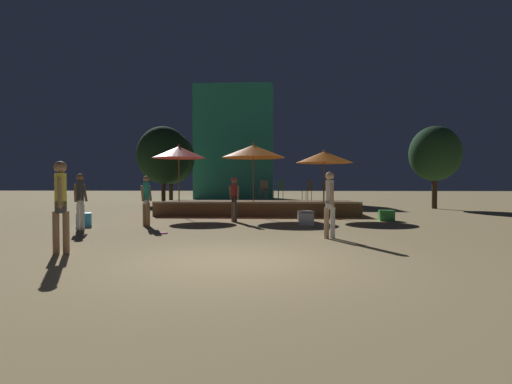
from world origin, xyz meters
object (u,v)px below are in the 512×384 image
person_3 (146,199)px  bistro_chair_3 (280,188)px  bistro_chair_2 (309,188)px  cube_seat_1 (306,219)px  patio_umbrella_1 (179,152)px  person_0 (80,199)px  patio_umbrella_0 (253,151)px  person_4 (330,202)px  frisbee_disc (164,233)px  patio_umbrella_2 (324,157)px  cube_seat_2 (386,215)px  cube_seat_0 (84,220)px  person_1 (234,198)px  person_2 (61,202)px  cube_seat_3 (306,216)px  bistro_chair_0 (326,188)px  background_tree_2 (163,155)px  background_tree_1 (171,158)px  bistro_chair_1 (264,188)px  background_tree_0 (435,154)px

person_3 → bistro_chair_3: size_ratio=1.86×
person_3 → bistro_chair_2: (5.78, 4.91, 0.29)m
cube_seat_1 → patio_umbrella_1: bearing=148.7°
person_0 → patio_umbrella_0: bearing=-108.7°
person_4 → frisbee_disc: 4.76m
patio_umbrella_1 → person_0: (-1.86, -4.97, -1.81)m
patio_umbrella_2 → cube_seat_2: patio_umbrella_2 is taller
patio_umbrella_1 → cube_seat_0: size_ratio=5.31×
cube_seat_2 → person_1: person_1 is taller
bistro_chair_2 → person_2: bearing=9.2°
cube_seat_2 → person_2: bearing=-138.9°
cube_seat_3 → person_3: 5.85m
person_4 → cube_seat_2: bearing=-132.8°
person_1 → person_4: bearing=-119.9°
person_0 → person_2: 4.43m
person_2 → person_4: person_2 is taller
bistro_chair_2 → bistro_chair_0: bearing=-179.4°
person_4 → frisbee_disc: bearing=-22.3°
cube_seat_3 → person_0: (-7.15, -3.12, 0.75)m
person_0 → person_3: size_ratio=1.03×
person_3 → person_4: size_ratio=0.97×
background_tree_2 → person_3: bearing=-76.4°
bistro_chair_3 → person_2: bearing=23.0°
person_0 → background_tree_1: 16.21m
bistro_chair_3 → bistro_chair_2: bearing=143.5°
bistro_chair_1 → bistro_chair_2: (2.03, -0.58, 0.00)m
patio_umbrella_1 → person_0: size_ratio=1.78×
patio_umbrella_0 → bistro_chair_2: bearing=21.6°
person_3 → background_tree_1: background_tree_1 is taller
cube_seat_3 → person_4: person_4 is taller
person_1 → bistro_chair_0: 5.99m
background_tree_2 → bistro_chair_2: bearing=-43.6°
patio_umbrella_0 → cube_seat_0: (-5.41, -4.07, -2.56)m
person_0 → bistro_chair_3: size_ratio=1.92×
cube_seat_2 → background_tree_1: (-11.65, 12.60, 2.97)m
person_1 → bistro_chair_2: bearing=-17.1°
frisbee_disc → background_tree_0: background_tree_0 is taller
bistro_chair_0 → person_2: bearing=-163.3°
background_tree_0 → background_tree_2: background_tree_2 is taller
bistro_chair_2 → background_tree_1: (-8.91, 10.01, 1.98)m
cube_seat_1 → background_tree_0: bearing=48.6°
patio_umbrella_1 → cube_seat_3: bearing=-19.3°
person_2 → person_4: size_ratio=1.09×
patio_umbrella_0 → cube_seat_0: bearing=-143.1°
cube_seat_2 → person_3: size_ratio=0.35×
patio_umbrella_1 → person_1: patio_umbrella_1 is taller
cube_seat_1 → bistro_chair_0: 5.61m
patio_umbrella_2 → person_1: size_ratio=1.75×
person_2 → background_tree_0: (13.18, 14.71, 1.97)m
cube_seat_0 → person_2: bearing=-68.3°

